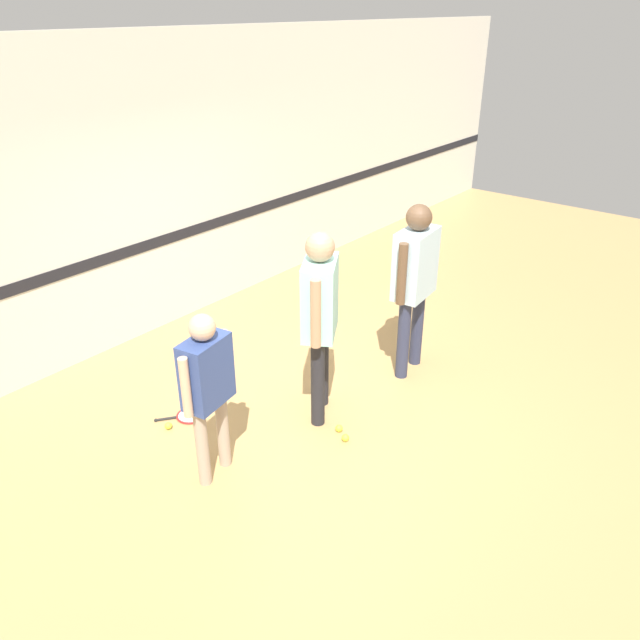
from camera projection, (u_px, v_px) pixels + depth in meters
The scene contains 9 objects.
ground_plane at pixel (323, 404), 5.93m from camera, with size 16.00×16.00×0.00m, color tan.
wall_back at pixel (138, 194), 6.62m from camera, with size 16.00×0.07×3.20m.
person_instructor at pixel (320, 307), 5.32m from camera, with size 0.58×0.49×1.76m.
person_student_left at pixel (207, 380), 4.67m from camera, with size 0.54×0.29×1.43m.
person_student_right at pixel (415, 272), 6.01m from camera, with size 0.67×0.32×1.76m.
racket_spare_on_floor at pixel (189, 415), 5.75m from camera, with size 0.46×0.39×0.03m.
tennis_ball_near_instructor at pixel (339, 428), 5.54m from camera, with size 0.07×0.07×0.07m, color #CCE038.
tennis_ball_by_spare_racket at pixel (168, 426), 5.57m from camera, with size 0.07×0.07×0.07m, color #CCE038.
tennis_ball_stray_left at pixel (345, 438), 5.42m from camera, with size 0.07×0.07×0.07m, color #CCE038.
Camera 1 is at (-3.83, -3.08, 3.40)m, focal length 35.00 mm.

